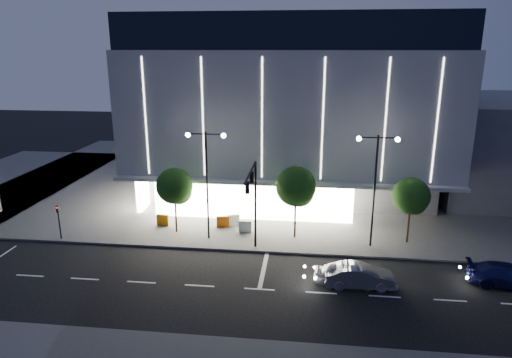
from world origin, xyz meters
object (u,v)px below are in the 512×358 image
at_px(tree_mid, 296,189).
at_px(barrier_d, 245,226).
at_px(street_lamp_west, 207,170).
at_px(barrier_b, 233,220).
at_px(street_lamp_east, 376,175).
at_px(car_second, 360,276).
at_px(barrier_c, 223,222).
at_px(car_third, 508,275).
at_px(ped_signal_far, 59,219).
at_px(barrier_a, 163,220).
at_px(car_lead, 346,274).
at_px(traffic_mast, 253,193).
at_px(tree_left, 175,188).
at_px(tree_right, 411,198).

relative_size(tree_mid, barrier_d, 5.59).
bearing_deg(street_lamp_west, barrier_b, 61.78).
distance_m(street_lamp_east, car_second, 8.35).
bearing_deg(car_second, barrier_b, 44.52).
bearing_deg(barrier_c, car_third, -30.51).
bearing_deg(ped_signal_far, barrier_a, 26.96).
relative_size(street_lamp_east, ped_signal_far, 3.00).
bearing_deg(car_lead, barrier_c, 49.27).
bearing_deg(ped_signal_far, barrier_d, 11.85).
distance_m(traffic_mast, tree_mid, 4.82).
distance_m(barrier_c, barrier_d, 2.22).
xyz_separation_m(traffic_mast, tree_left, (-6.97, 3.68, -0.99)).
bearing_deg(tree_right, barrier_a, 176.54).
xyz_separation_m(street_lamp_west, car_second, (11.50, -6.36, -5.20)).
xyz_separation_m(barrier_c, barrier_d, (2.05, -0.85, 0.00)).
relative_size(barrier_b, barrier_c, 1.00).
xyz_separation_m(street_lamp_west, barrier_c, (0.73, 2.45, -5.31)).
distance_m(ped_signal_far, barrier_c, 13.38).
height_order(car_third, barrier_a, car_third).
relative_size(tree_mid, car_third, 1.21).
xyz_separation_m(ped_signal_far, barrier_c, (12.73, 3.95, -1.24)).
bearing_deg(tree_mid, barrier_a, 173.87).
bearing_deg(barrier_b, barrier_d, -66.07).
xyz_separation_m(traffic_mast, barrier_c, (-3.27, 5.11, -4.38)).
height_order(tree_left, car_second, tree_left).
bearing_deg(barrier_a, tree_left, -28.49).
relative_size(car_second, car_third, 0.91).
xyz_separation_m(street_lamp_west, tree_mid, (7.03, 1.02, -1.62)).
bearing_deg(barrier_c, car_second, -49.53).
xyz_separation_m(street_lamp_west, car_third, (21.25, -5.13, -5.22)).
xyz_separation_m(ped_signal_far, car_second, (23.50, -4.86, -1.13)).
height_order(street_lamp_east, ped_signal_far, street_lamp_east).
distance_m(tree_right, barrier_d, 13.64).
bearing_deg(street_lamp_east, car_lead, -110.83).
bearing_deg(barrier_d, ped_signal_far, -173.15).
bearing_deg(traffic_mast, tree_right, 17.02).
height_order(traffic_mast, street_lamp_west, street_lamp_west).
xyz_separation_m(car_second, barrier_a, (-16.09, 8.63, -0.11)).
xyz_separation_m(tree_mid, car_second, (4.47, -7.38, -3.57)).
xyz_separation_m(barrier_b, barrier_d, (1.21, -1.33, 0.00)).
distance_m(ped_signal_far, tree_left, 9.61).
bearing_deg(tree_left, barrier_c, 21.07).
xyz_separation_m(tree_right, barrier_a, (-20.62, 1.25, -3.23)).
xyz_separation_m(ped_signal_far, tree_right, (28.03, 2.52, 2.00)).
height_order(tree_mid, car_lead, tree_mid).
distance_m(street_lamp_east, tree_mid, 6.27).
distance_m(car_third, barrier_b, 21.26).
height_order(street_lamp_west, tree_right, street_lamp_west).
distance_m(car_second, barrier_c, 13.91).
distance_m(car_lead, barrier_b, 12.86).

